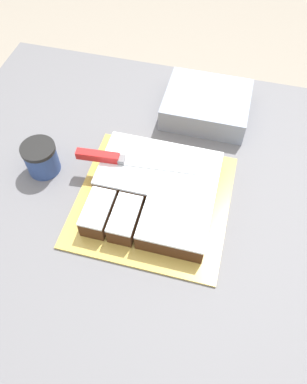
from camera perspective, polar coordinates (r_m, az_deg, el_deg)
The scene contains 7 objects.
ground_plane at distance 1.79m, azimuth 1.91°, elevation -18.15°, with size 8.00×8.00×0.00m, color #9E9384.
countertop at distance 1.36m, azimuth 2.44°, elevation -12.59°, with size 1.40×1.10×0.92m.
cake_board at distance 0.96m, azimuth 0.00°, elevation -1.05°, with size 0.38×0.38×0.01m.
cake at distance 0.94m, azimuth 0.25°, elevation 0.12°, with size 0.30×0.30×0.06m.
knife at distance 0.96m, azimuth -6.60°, elevation 5.16°, with size 0.31×0.05×0.02m.
coffee_cup at distance 1.03m, azimuth -16.74°, elevation 4.95°, with size 0.09×0.09×0.09m.
storage_box at distance 1.16m, azimuth 8.08°, elevation 13.05°, with size 0.25×0.21×0.07m.
Camera 1 is at (0.07, -0.51, 1.72)m, focal length 35.00 mm.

